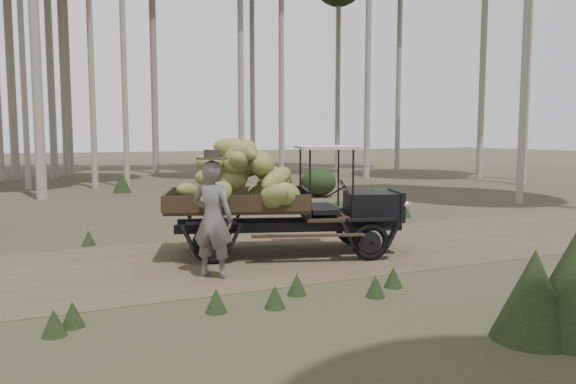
% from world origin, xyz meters
% --- Properties ---
extents(ground, '(120.00, 120.00, 0.00)m').
position_xyz_m(ground, '(0.00, 0.00, 0.00)').
color(ground, '#473D2B').
rests_on(ground, ground).
extents(dirt_track, '(70.00, 4.00, 0.01)m').
position_xyz_m(dirt_track, '(0.00, 0.00, 0.00)').
color(dirt_track, brown).
rests_on(dirt_track, ground).
extents(banana_truck, '(4.47, 2.83, 2.17)m').
position_xyz_m(banana_truck, '(0.96, 0.15, 1.26)').
color(banana_truck, black).
rests_on(banana_truck, ground).
extents(farmer, '(0.77, 0.76, 1.94)m').
position_xyz_m(farmer, '(-0.35, -1.01, 0.92)').
color(farmer, '#5D5A55').
rests_on(farmer, ground).
extents(undergrowth, '(22.46, 22.77, 1.33)m').
position_xyz_m(undergrowth, '(-0.46, -0.78, 0.54)').
color(undergrowth, '#233319').
rests_on(undergrowth, ground).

